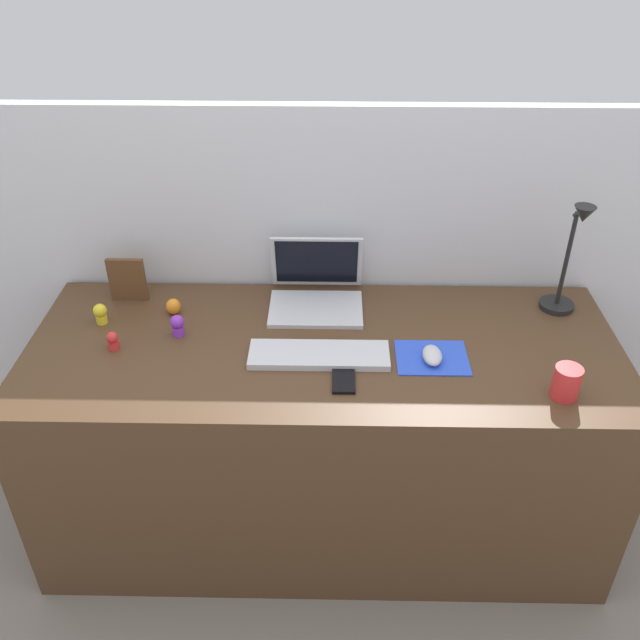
% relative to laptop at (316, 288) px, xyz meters
% --- Properties ---
extents(ground_plane, '(6.00, 6.00, 0.00)m').
position_rel_laptop_xyz_m(ground_plane, '(0.03, -0.24, -0.79)').
color(ground_plane, slate).
extents(back_wall, '(2.99, 0.05, 1.35)m').
position_rel_laptop_xyz_m(back_wall, '(0.03, 0.15, -0.12)').
color(back_wall, silver).
rests_on(back_wall, ground_plane).
extents(desk, '(1.79, 0.71, 0.74)m').
position_rel_laptop_xyz_m(desk, '(0.03, -0.24, -0.42)').
color(desk, '#4C331E').
rests_on(desk, ground_plane).
extents(laptop, '(0.30, 0.26, 0.21)m').
position_rel_laptop_xyz_m(laptop, '(0.00, 0.00, 0.00)').
color(laptop, silver).
rests_on(laptop, desk).
extents(keyboard, '(0.41, 0.13, 0.02)m').
position_rel_laptop_xyz_m(keyboard, '(0.02, -0.31, -0.04)').
color(keyboard, silver).
rests_on(keyboard, desk).
extents(mousepad, '(0.21, 0.17, 0.00)m').
position_rel_laptop_xyz_m(mousepad, '(0.35, -0.30, -0.05)').
color(mousepad, blue).
rests_on(mousepad, desk).
extents(mouse, '(0.06, 0.10, 0.03)m').
position_rel_laptop_xyz_m(mouse, '(0.34, -0.32, -0.03)').
color(mouse, silver).
rests_on(mouse, mousepad).
extents(cell_phone, '(0.06, 0.13, 0.01)m').
position_rel_laptop_xyz_m(cell_phone, '(0.09, -0.41, -0.05)').
color(cell_phone, black).
rests_on(cell_phone, desk).
extents(desk_lamp, '(0.11, 0.14, 0.38)m').
position_rel_laptop_xyz_m(desk_lamp, '(0.78, -0.04, 0.13)').
color(desk_lamp, black).
rests_on(desk_lamp, desk).
extents(picture_frame, '(0.12, 0.02, 0.15)m').
position_rel_laptop_xyz_m(picture_frame, '(-0.62, 0.00, 0.02)').
color(picture_frame, brown).
rests_on(picture_frame, desk).
extents(coffee_mug, '(0.07, 0.07, 0.09)m').
position_rel_laptop_xyz_m(coffee_mug, '(0.68, -0.47, -0.01)').
color(coffee_mug, red).
rests_on(coffee_mug, desk).
extents(toy_figurine_yellow, '(0.04, 0.04, 0.07)m').
position_rel_laptop_xyz_m(toy_figurine_yellow, '(-0.67, -0.14, -0.02)').
color(toy_figurine_yellow, yellow).
rests_on(toy_figurine_yellow, desk).
extents(toy_figurine_orange, '(0.05, 0.05, 0.05)m').
position_rel_laptop_xyz_m(toy_figurine_orange, '(-0.46, -0.08, -0.03)').
color(toy_figurine_orange, orange).
rests_on(toy_figurine_orange, desk).
extents(toy_figurine_purple, '(0.04, 0.04, 0.07)m').
position_rel_laptop_xyz_m(toy_figurine_purple, '(-0.42, -0.20, -0.02)').
color(toy_figurine_purple, purple).
rests_on(toy_figurine_purple, desk).
extents(toy_figurine_red, '(0.03, 0.03, 0.06)m').
position_rel_laptop_xyz_m(toy_figurine_red, '(-0.60, -0.28, -0.02)').
color(toy_figurine_red, red).
rests_on(toy_figurine_red, desk).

